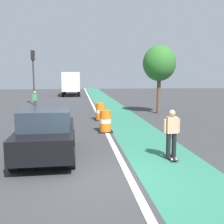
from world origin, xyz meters
TOP-DOWN VIEW (x-y plane):
  - ground_plane at (0.00, 0.00)m, footprint 100.00×100.00m
  - bike_lane_strip at (2.40, 12.00)m, footprint 2.50×80.00m
  - lane_divider_stripe at (0.90, 12.00)m, footprint 0.20×80.00m
  - skateboarder_on_lane at (2.60, 1.34)m, footprint 0.57×0.81m
  - parked_sedan_nearest at (-1.58, 2.05)m, footprint 1.98×4.13m
  - traffic_barrel_front at (0.84, 6.03)m, footprint 0.73×0.73m
  - traffic_barrel_mid at (0.88, 9.66)m, footprint 0.73×0.73m
  - delivery_truck_down_block at (-1.44, 31.37)m, footprint 2.42×7.62m
  - traffic_light_corner at (-4.59, 18.98)m, footprint 0.41×0.32m
  - pedestrian_crossing at (-3.83, 14.35)m, footprint 0.34×0.20m
  - street_tree_sidewalk at (5.43, 12.20)m, footprint 2.40×2.40m

SIDE VIEW (x-z plane):
  - ground_plane at x=0.00m, z-range 0.00..0.00m
  - bike_lane_strip at x=2.40m, z-range 0.00..0.01m
  - lane_divider_stripe at x=0.90m, z-range 0.00..0.01m
  - traffic_barrel_front at x=0.84m, z-range -0.01..1.08m
  - traffic_barrel_mid at x=0.88m, z-range -0.01..1.08m
  - parked_sedan_nearest at x=-1.58m, z-range -0.02..1.68m
  - pedestrian_crossing at x=-3.83m, z-range 0.06..1.67m
  - skateboarder_on_lane at x=2.60m, z-range 0.07..1.76m
  - delivery_truck_down_block at x=-1.44m, z-range 0.23..3.46m
  - traffic_light_corner at x=-4.59m, z-range 0.95..6.05m
  - street_tree_sidewalk at x=5.43m, z-range 1.17..6.17m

